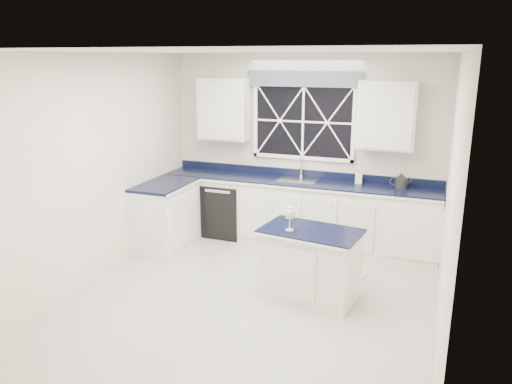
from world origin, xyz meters
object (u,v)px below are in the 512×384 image
at_px(soap_bottle, 359,176).
at_px(faucet, 301,167).
at_px(dishwasher, 227,208).
at_px(wine_glass, 290,214).
at_px(island, 310,263).
at_px(kettle, 401,181).

bearing_deg(soap_bottle, faucet, 176.22).
distance_m(dishwasher, soap_bottle, 2.06).
bearing_deg(dishwasher, wine_glass, -48.42).
xyz_separation_m(dishwasher, island, (1.72, -1.60, -0.01)).
xyz_separation_m(kettle, wine_glass, (-1.02, -1.77, -0.04)).
distance_m(kettle, soap_bottle, 0.57).
relative_size(faucet, island, 0.26).
distance_m(faucet, kettle, 1.43).
relative_size(dishwasher, soap_bottle, 4.01).
bearing_deg(island, faucet, 117.38).
bearing_deg(kettle, wine_glass, -117.23).
relative_size(island, soap_bottle, 5.66).
xyz_separation_m(dishwasher, faucet, (1.10, 0.19, 0.69)).
xyz_separation_m(dishwasher, wine_glass, (1.50, -1.69, 0.58)).
relative_size(dishwasher, kettle, 2.84).
xyz_separation_m(island, wine_glass, (-0.22, -0.09, 0.59)).
bearing_deg(faucet, wine_glass, -78.04).
relative_size(kettle, wine_glass, 1.07).
relative_size(dishwasher, wine_glass, 3.04).
height_order(island, wine_glass, wine_glass).
bearing_deg(island, kettle, 72.87).
height_order(kettle, soap_bottle, soap_bottle).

